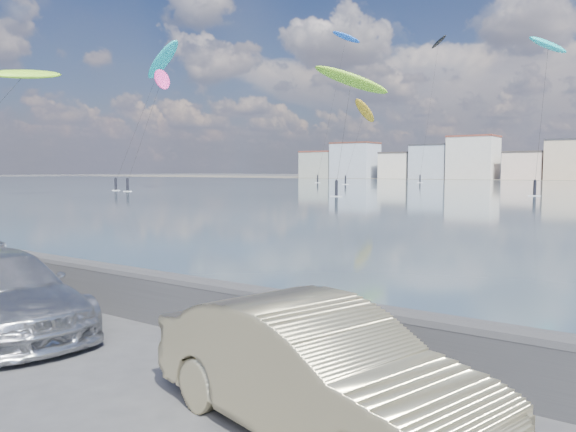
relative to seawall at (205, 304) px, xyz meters
The scene contains 12 objects.
ground 2.76m from the seawall, 90.00° to the right, with size 700.00×700.00×0.00m, color #333335.
seawall is the anchor object (origin of this frame).
car_silver 3.95m from the seawall, 147.01° to the right, with size 2.11×5.19×1.51m, color #B1B3B9.
car_champagne 4.46m from the seawall, 29.58° to the right, with size 1.63×4.68×1.54m, color tan.
kitesurfer_0 90.61m from the seawall, 138.21° to the left, with size 9.67×15.22×24.66m.
kitesurfer_2 117.61m from the seawall, 116.20° to the left, with size 2.87×11.26×19.00m.
kitesurfer_4 81.01m from the seawall, 138.41° to the left, with size 7.29×11.08×19.56m.
kitesurfer_6 148.73m from the seawall, 108.96° to the left, with size 6.91×19.03×38.08m.
kitesurfer_7 66.19m from the seawall, 116.61° to the left, with size 9.86×12.98×17.42m.
kitesurfer_9 79.23m from the seawall, 96.59° to the left, with size 5.23×18.19×21.31m.
kitesurfer_18 62.15m from the seawall, 153.06° to the left, with size 4.77×15.83×15.05m.
kitesurfer_19 141.77m from the seawall, 118.49° to the left, with size 6.64×17.94×38.93m.
Camera 1 is at (7.29, -4.87, 3.09)m, focal length 35.00 mm.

